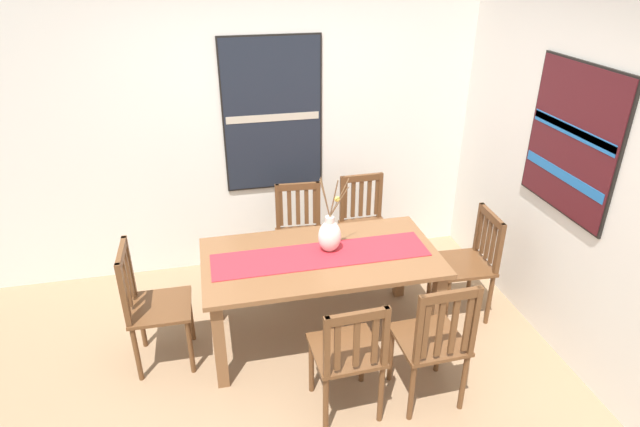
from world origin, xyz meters
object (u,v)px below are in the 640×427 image
object	(u,v)px
painting_on_side_wall	(573,140)
chair_4	(348,354)
chair_1	(152,305)
chair_2	(470,261)
chair_5	(365,223)
dining_table	(321,268)
painting_on_back_wall	(273,115)
centerpiece_vase	(330,235)
chair_3	(300,233)
chair_0	(434,341)

from	to	relation	value
painting_on_side_wall	chair_4	bearing A→B (deg)	-163.00
chair_1	chair_2	size ratio (longest dim) A/B	1.06
chair_5	painting_on_side_wall	xyz separation A→B (m)	(1.09, -1.09, 1.07)
dining_table	painting_on_back_wall	xyz separation A→B (m)	(-0.15, 1.23, 0.81)
chair_5	painting_on_back_wall	bearing A→B (deg)	150.52
centerpiece_vase	chair_3	xyz separation A→B (m)	(-0.09, 0.73, -0.37)
centerpiece_vase	chair_5	xyz separation A→B (m)	(0.51, 0.76, -0.36)
painting_on_side_wall	chair_1	bearing A→B (deg)	174.96
chair_4	chair_5	size ratio (longest dim) A/B	0.98
chair_5	painting_on_side_wall	distance (m)	1.88
centerpiece_vase	chair_2	bearing A→B (deg)	-1.37
chair_1	chair_2	world-z (taller)	chair_1
chair_1	chair_4	world-z (taller)	chair_1
chair_5	painting_on_back_wall	distance (m)	1.26
chair_0	chair_1	bearing A→B (deg)	155.68
chair_2	chair_5	bearing A→B (deg)	128.65
chair_0	painting_on_back_wall	size ratio (longest dim) A/B	0.72
chair_2	painting_on_side_wall	distance (m)	1.21
centerpiece_vase	chair_0	distance (m)	1.05
dining_table	chair_0	world-z (taller)	chair_0
chair_2	centerpiece_vase	bearing A→B (deg)	178.63
chair_1	painting_on_back_wall	world-z (taller)	painting_on_back_wall
chair_5	chair_1	bearing A→B (deg)	-155.23
chair_1	chair_4	distance (m)	1.44
chair_1	painting_on_side_wall	distance (m)	3.10
dining_table	chair_3	bearing A→B (deg)	90.69
centerpiece_vase	chair_1	xyz separation A→B (m)	(-1.30, -0.07, -0.36)
dining_table	centerpiece_vase	bearing A→B (deg)	32.77
dining_table	painting_on_side_wall	bearing A→B (deg)	-9.38
centerpiece_vase	chair_0	xyz separation A→B (m)	(0.47, -0.87, -0.35)
chair_4	painting_on_back_wall	distance (m)	2.24
chair_2	chair_3	distance (m)	1.45
chair_4	chair_5	world-z (taller)	chair_5
chair_1	chair_0	bearing A→B (deg)	-24.32
chair_2	painting_on_back_wall	xyz separation A→B (m)	(-1.37, 1.21, 0.94)
painting_on_side_wall	chair_0	bearing A→B (deg)	-154.32
chair_4	painting_on_back_wall	world-z (taller)	painting_on_back_wall
chair_2	chair_4	bearing A→B (deg)	-146.47
chair_1	painting_on_side_wall	bearing A→B (deg)	-5.04
centerpiece_vase	painting_on_back_wall	bearing A→B (deg)	100.89
chair_1	painting_on_side_wall	world-z (taller)	painting_on_side_wall
chair_0	painting_on_back_wall	bearing A→B (deg)	108.77
centerpiece_vase	painting_on_side_wall	world-z (taller)	painting_on_side_wall
chair_5	centerpiece_vase	bearing A→B (deg)	-123.96
chair_0	painting_on_back_wall	world-z (taller)	painting_on_back_wall
chair_3	chair_4	bearing A→B (deg)	-89.82
chair_4	chair_5	distance (m)	1.71
chair_4	painting_on_back_wall	xyz separation A→B (m)	(-0.14, 2.03, 0.95)
chair_0	painting_on_side_wall	xyz separation A→B (m)	(1.13, 0.54, 1.06)
chair_1	chair_4	xyz separation A→B (m)	(1.21, -0.77, -0.02)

